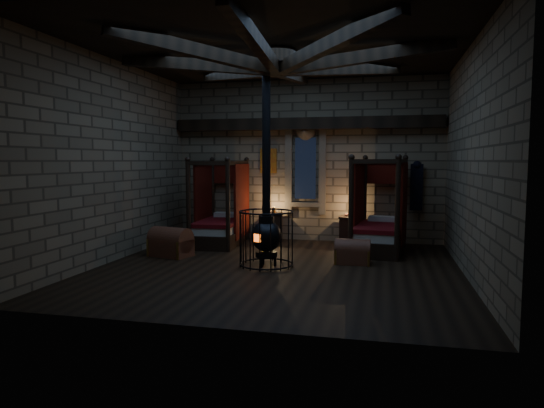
% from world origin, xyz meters
% --- Properties ---
extents(room, '(7.02, 7.02, 4.29)m').
position_xyz_m(room, '(-0.00, 0.09, 3.74)').
color(room, black).
rests_on(room, ground).
extents(bed_left, '(1.16, 2.05, 2.09)m').
position_xyz_m(bed_left, '(-1.99, 2.42, 0.52)').
color(bed_left, black).
rests_on(bed_left, ground).
extents(bed_right, '(1.30, 2.15, 2.14)m').
position_xyz_m(bed_right, '(1.93, 2.29, 0.53)').
color(bed_right, black).
rests_on(bed_right, ground).
extents(trunk_left, '(1.01, 0.78, 0.66)m').
position_xyz_m(trunk_left, '(-2.55, 0.65, 0.29)').
color(trunk_left, brown).
rests_on(trunk_left, ground).
extents(trunk_right, '(0.71, 0.46, 0.52)m').
position_xyz_m(trunk_right, '(1.42, 0.77, 0.23)').
color(trunk_right, brown).
rests_on(trunk_right, ground).
extents(nightstand_left, '(0.51, 0.49, 0.90)m').
position_xyz_m(nightstand_left, '(-0.78, 3.14, 0.38)').
color(nightstand_left, black).
rests_on(nightstand_left, ground).
extents(nightstand_right, '(0.47, 0.45, 0.77)m').
position_xyz_m(nightstand_right, '(1.16, 3.04, 0.36)').
color(nightstand_right, black).
rests_on(nightstand_right, ground).
extents(stove, '(1.09, 1.09, 4.05)m').
position_xyz_m(stove, '(-0.25, 0.15, 0.65)').
color(stove, black).
rests_on(stove, ground).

